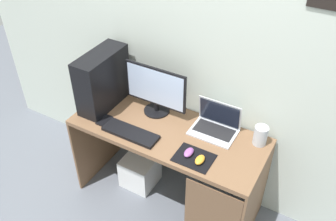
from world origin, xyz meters
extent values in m
plane|color=slate|center=(0.00, 0.00, 0.00)|extent=(8.00, 8.00, 0.00)
cube|color=beige|center=(0.00, 0.33, 1.30)|extent=(4.00, 0.04, 2.60)
cube|color=brown|center=(0.00, 0.00, 0.75)|extent=(1.45, 0.59, 0.03)
cube|color=brown|center=(-0.71, 0.00, 0.37)|extent=(0.02, 0.59, 0.73)
cube|color=brown|center=(0.71, 0.00, 0.37)|extent=(0.02, 0.59, 0.73)
cube|color=brown|center=(0.50, -0.29, 0.40)|extent=(0.40, 0.01, 0.59)
cube|color=black|center=(-0.59, 0.03, 0.99)|extent=(0.19, 0.46, 0.45)
cylinder|color=black|center=(-0.19, 0.15, 0.77)|extent=(0.20, 0.20, 0.01)
cylinder|color=black|center=(-0.19, 0.15, 0.81)|extent=(0.04, 0.04, 0.06)
cube|color=black|center=(-0.19, 0.14, 1.00)|extent=(0.50, 0.02, 0.32)
cube|color=#B2C6EA|center=(-0.19, 0.13, 1.00)|extent=(0.47, 0.00, 0.29)
cube|color=#B7BCC6|center=(0.30, 0.13, 0.77)|extent=(0.33, 0.22, 0.01)
cube|color=black|center=(0.30, 0.15, 0.78)|extent=(0.29, 0.14, 0.00)
cube|color=#B7BCC6|center=(0.30, 0.23, 0.88)|extent=(0.33, 0.04, 0.21)
cube|color=black|center=(0.30, 0.22, 0.88)|extent=(0.30, 0.03, 0.19)
cylinder|color=#B7BCC6|center=(0.62, 0.19, 0.84)|extent=(0.10, 0.10, 0.14)
cube|color=black|center=(-0.21, -0.17, 0.78)|extent=(0.42, 0.14, 0.02)
cube|color=black|center=(0.29, -0.16, 0.77)|extent=(0.26, 0.20, 0.00)
ellipsoid|color=#8C4C99|center=(0.25, -0.15, 0.79)|extent=(0.06, 0.10, 0.03)
ellipsoid|color=orange|center=(0.34, -0.18, 0.79)|extent=(0.06, 0.10, 0.03)
cube|color=black|center=(-0.47, -0.15, 0.77)|extent=(0.07, 0.13, 0.01)
cube|color=white|center=(-0.30, 0.04, 0.14)|extent=(0.28, 0.28, 0.28)
camera|label=1|loc=(1.01, -1.77, 2.54)|focal=39.50mm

